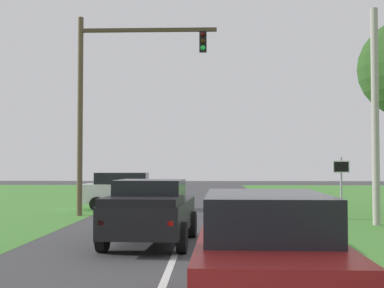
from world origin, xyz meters
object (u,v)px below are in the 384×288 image
object	(u,v)px
keep_moving_sign	(341,182)
utility_pole_right	(375,116)
pickup_truck_lead	(151,211)
traffic_light	(112,88)
red_suv_near	(267,253)
crossing_suv_far	(125,190)

from	to	relation	value
keep_moving_sign	utility_pole_right	xyz separation A→B (m)	(1.45, 0.67, 2.46)
pickup_truck_lead	traffic_light	xyz separation A→B (m)	(-2.72, 8.56, 4.72)
utility_pole_right	pickup_truck_lead	bearing A→B (deg)	-146.49
keep_moving_sign	red_suv_near	bearing A→B (deg)	-108.36
red_suv_near	traffic_light	distance (m)	17.33
traffic_light	keep_moving_sign	world-z (taller)	traffic_light
pickup_truck_lead	traffic_light	world-z (taller)	traffic_light
pickup_truck_lead	red_suv_near	bearing A→B (deg)	-71.13
pickup_truck_lead	keep_moving_sign	bearing A→B (deg)	35.25
traffic_light	utility_pole_right	distance (m)	11.21
traffic_light	crossing_suv_far	distance (m)	5.78
utility_pole_right	traffic_light	bearing A→B (deg)	162.42
pickup_truck_lead	crossing_suv_far	bearing A→B (deg)	102.36
utility_pole_right	keep_moving_sign	bearing A→B (deg)	-155.08
keep_moving_sign	crossing_suv_far	bearing A→B (deg)	140.69
red_suv_near	utility_pole_right	bearing A→B (deg)	66.73
red_suv_near	pickup_truck_lead	distance (m)	7.70
red_suv_near	crossing_suv_far	xyz separation A→B (m)	(-5.10, 19.21, 0.00)
traffic_light	crossing_suv_far	xyz separation A→B (m)	(0.10, 3.36, -4.70)
crossing_suv_far	utility_pole_right	world-z (taller)	utility_pole_right
red_suv_near	traffic_light	size ratio (longest dim) A/B	0.56
red_suv_near	pickup_truck_lead	bearing A→B (deg)	108.87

